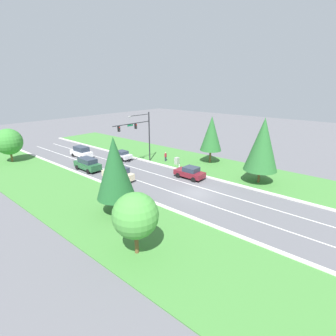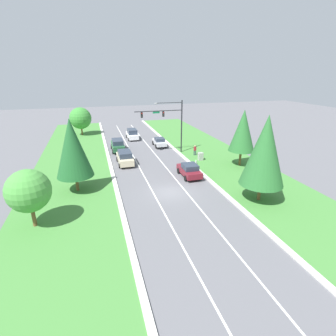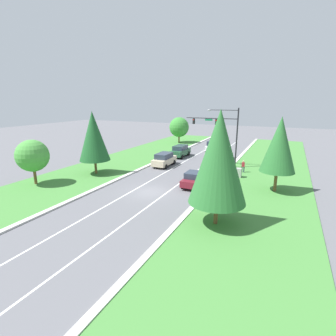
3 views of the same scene
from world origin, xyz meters
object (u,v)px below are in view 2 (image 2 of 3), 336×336
conifer_far_right_tree (265,151)px  oak_far_left_tree (28,191)px  white_suv (132,134)px  forest_suv (118,145)px  champagne_suv (125,157)px  pedestrian (195,150)px  oak_near_left_tree (80,118)px  silver_sedan (159,142)px  utility_cabinet (201,157)px  fire_hydrant (196,163)px  conifer_near_right_tree (243,131)px  conifer_mid_left_tree (72,148)px  traffic_signal_mast (169,119)px  burgundy_sedan (189,170)px

conifer_far_right_tree → oak_far_left_tree: size_ratio=1.70×
white_suv → forest_suv: 8.45m
champagne_suv → pedestrian: size_ratio=2.89×
oak_near_left_tree → conifer_far_right_tree: bearing=-63.4°
silver_sedan → oak_near_left_tree: (-13.49, 12.92, 2.78)m
utility_cabinet → conifer_far_right_tree: size_ratio=0.14×
silver_sedan → fire_hydrant: (2.57, -11.18, -0.47)m
silver_sedan → pedestrian: 8.06m
champagne_suv → silver_sedan: size_ratio=1.13×
oak_near_left_tree → silver_sedan: bearing=-43.8°
pedestrian → conifer_near_right_tree: (4.36, -6.27, 4.13)m
utility_cabinet → fire_hydrant: utility_cabinet is taller
fire_hydrant → conifer_mid_left_tree: 17.34m
pedestrian → fire_hydrant: 4.52m
fire_hydrant → conifer_far_right_tree: conifer_far_right_tree is taller
traffic_signal_mast → silver_sedan: bearing=95.6°
champagne_suv → burgundy_sedan: bearing=-44.9°
oak_far_left_tree → utility_cabinet: bearing=31.3°
utility_cabinet → conifer_mid_left_tree: 19.02m
white_suv → utility_cabinet: bearing=-64.6°
burgundy_sedan → oak_far_left_tree: 18.51m
champagne_suv → conifer_near_right_tree: conifer_near_right_tree is taller
champagne_suv → oak_near_left_tree: bearing=106.5°
traffic_signal_mast → champagne_suv: bearing=-156.2°
silver_sedan → burgundy_sedan: burgundy_sedan is taller
white_suv → fire_hydrant: bearing=-70.5°
conifer_mid_left_tree → utility_cabinet: bearing=19.3°
utility_cabinet → pedestrian: 2.63m
champagne_suv → silver_sedan: (7.19, 7.97, -0.18)m
fire_hydrant → conifer_mid_left_tree: conifer_mid_left_tree is taller
oak_far_left_tree → forest_suv: bearing=66.3°
traffic_signal_mast → fire_hydrant: size_ratio=12.10×
pedestrian → burgundy_sedan: bearing=60.1°
forest_suv → conifer_near_right_tree: bearing=-37.3°
conifer_mid_left_tree → oak_far_left_tree: bearing=-116.9°
conifer_near_right_tree → champagne_suv: bearing=161.4°
pedestrian → conifer_near_right_tree: size_ratio=0.21×
utility_cabinet → fire_hydrant: (-1.38, -1.62, -0.27)m
utility_cabinet → oak_far_left_tree: oak_far_left_tree is taller
forest_suv → conifer_far_right_tree: bearing=-61.0°
champagne_suv → silver_sedan: champagne_suv is taller
traffic_signal_mast → fire_hydrant: (2.12, -6.58, -5.26)m
fire_hydrant → oak_near_left_tree: (-16.05, 24.10, 3.25)m
champagne_suv → conifer_near_right_tree: (15.61, -5.26, 4.07)m
champagne_suv → conifer_far_right_tree: conifer_far_right_tree is taller
pedestrian → conifer_mid_left_tree: 20.05m
traffic_signal_mast → oak_far_left_tree: bearing=-134.5°
conifer_far_right_tree → conifer_mid_left_tree: size_ratio=1.09×
champagne_suv → burgundy_sedan: 10.17m
white_suv → utility_cabinet: white_suv is taller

